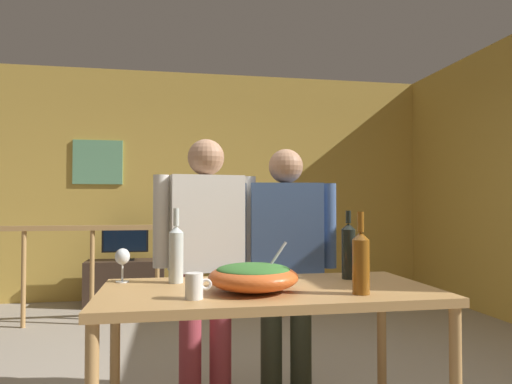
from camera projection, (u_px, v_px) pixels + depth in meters
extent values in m
cube|color=gold|center=(215.00, 185.00, 6.03)|extent=(5.64, 0.10, 2.87)
cube|color=#6AAB7F|center=(98.00, 162.00, 5.72)|extent=(0.59, 0.03, 0.54)
cylinder|color=#B2844C|center=(24.00, 279.00, 4.44)|extent=(0.04, 0.04, 0.92)
cylinder|color=#B2844C|center=(92.00, 277.00, 4.56)|extent=(0.04, 0.04, 0.92)
cylinder|color=#B2844C|center=(157.00, 276.00, 4.67)|extent=(0.04, 0.04, 0.92)
cylinder|color=#B2844C|center=(219.00, 274.00, 4.78)|extent=(0.04, 0.04, 0.92)
cylinder|color=#B2844C|center=(279.00, 272.00, 4.89)|extent=(0.04, 0.04, 0.92)
cube|color=#B2844C|center=(125.00, 228.00, 4.63)|extent=(3.22, 0.07, 0.05)
cube|color=#B2844C|center=(279.00, 268.00, 4.89)|extent=(0.10, 0.10, 1.02)
cube|color=#38281E|center=(125.00, 282.00, 5.46)|extent=(0.90, 0.40, 0.52)
cube|color=black|center=(125.00, 259.00, 5.47)|extent=(0.20, 0.12, 0.02)
cylinder|color=black|center=(125.00, 255.00, 5.47)|extent=(0.03, 0.03, 0.08)
cube|color=black|center=(125.00, 239.00, 5.44)|extent=(0.53, 0.06, 0.31)
cube|color=black|center=(125.00, 239.00, 5.42)|extent=(0.49, 0.01, 0.28)
cube|color=#B2844C|center=(268.00, 292.00, 2.14)|extent=(1.52, 0.77, 0.04)
cylinder|color=#B2844C|center=(115.00, 363.00, 2.34)|extent=(0.05, 0.05, 0.76)
cylinder|color=#B2844C|center=(382.00, 347.00, 2.60)|extent=(0.05, 0.05, 0.76)
ellipsoid|color=#DB5B23|center=(253.00, 277.00, 2.05)|extent=(0.40, 0.40, 0.12)
ellipsoid|color=#38702D|center=(253.00, 270.00, 2.05)|extent=(0.33, 0.33, 0.06)
cylinder|color=silver|center=(271.00, 264.00, 2.06)|extent=(0.15, 0.01, 0.20)
cylinder|color=silver|center=(122.00, 282.00, 2.28)|extent=(0.07, 0.07, 0.01)
cylinder|color=silver|center=(122.00, 272.00, 2.29)|extent=(0.01, 0.01, 0.09)
ellipsoid|color=silver|center=(122.00, 256.00, 2.29)|extent=(0.07, 0.07, 0.08)
cylinder|color=brown|center=(361.00, 267.00, 1.98)|extent=(0.07, 0.07, 0.23)
cone|color=brown|center=(361.00, 236.00, 1.99)|extent=(0.07, 0.07, 0.03)
cylinder|color=brown|center=(361.00, 222.00, 1.99)|extent=(0.03, 0.03, 0.09)
cylinder|color=black|center=(349.00, 254.00, 2.39)|extent=(0.07, 0.07, 0.25)
cone|color=black|center=(348.00, 226.00, 2.40)|extent=(0.07, 0.07, 0.03)
cylinder|color=black|center=(348.00, 217.00, 2.40)|extent=(0.03, 0.03, 0.07)
cylinder|color=silver|center=(176.00, 258.00, 2.27)|extent=(0.07, 0.07, 0.25)
cone|color=silver|center=(176.00, 229.00, 2.28)|extent=(0.07, 0.07, 0.03)
cylinder|color=silver|center=(176.00, 217.00, 2.28)|extent=(0.03, 0.03, 0.09)
cylinder|color=white|center=(194.00, 286.00, 1.88)|extent=(0.07, 0.07, 0.11)
torus|color=white|center=(206.00, 284.00, 1.89)|extent=(0.05, 0.01, 0.05)
cylinder|color=#9E3842|center=(220.00, 337.00, 2.75)|extent=(0.13, 0.13, 0.79)
cylinder|color=#9E3842|center=(190.00, 339.00, 2.69)|extent=(0.13, 0.13, 0.79)
cube|color=beige|center=(206.00, 223.00, 2.74)|extent=(0.45, 0.27, 0.56)
cylinder|color=beige|center=(248.00, 220.00, 2.82)|extent=(0.09, 0.09, 0.53)
cylinder|color=beige|center=(161.00, 221.00, 2.66)|extent=(0.09, 0.09, 0.53)
sphere|color=#A37556|center=(206.00, 157.00, 2.75)|extent=(0.22, 0.22, 0.22)
cylinder|color=#2D3323|center=(301.00, 336.00, 2.81)|extent=(0.13, 0.13, 0.77)
cylinder|color=#2D3323|center=(271.00, 336.00, 2.80)|extent=(0.13, 0.13, 0.77)
cube|color=#3D5684|center=(286.00, 228.00, 2.82)|extent=(0.45, 0.27, 0.54)
cylinder|color=#3D5684|center=(329.00, 226.00, 2.84)|extent=(0.09, 0.09, 0.52)
cylinder|color=#3D5684|center=(243.00, 226.00, 2.81)|extent=(0.09, 0.09, 0.52)
sphere|color=#A37556|center=(286.00, 166.00, 2.83)|extent=(0.21, 0.21, 0.21)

